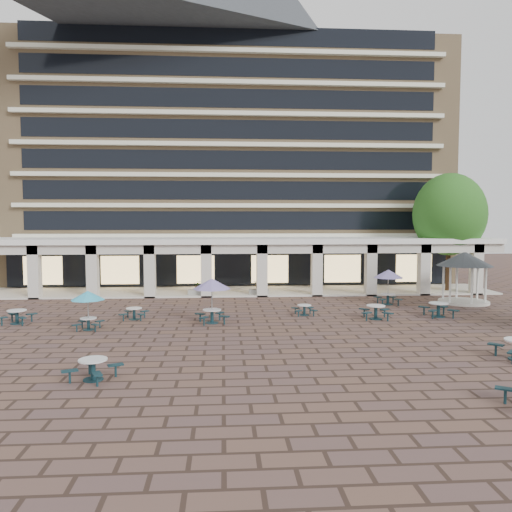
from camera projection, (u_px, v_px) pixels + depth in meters
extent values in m
plane|color=brown|center=(240.00, 333.00, 25.65)|extent=(120.00, 120.00, 0.00)
cube|color=tan|center=(231.00, 169.00, 50.27)|extent=(40.00, 15.00, 22.00)
cube|color=beige|center=(233.00, 236.00, 43.01)|extent=(36.80, 0.50, 0.35)
cube|color=black|center=(233.00, 221.00, 43.14)|extent=(35.20, 0.05, 1.60)
cube|color=beige|center=(233.00, 205.00, 42.82)|extent=(36.80, 0.50, 0.35)
cube|color=black|center=(233.00, 190.00, 42.96)|extent=(35.20, 0.05, 1.60)
cube|color=beige|center=(233.00, 175.00, 42.64)|extent=(36.80, 0.50, 0.35)
cube|color=black|center=(232.00, 160.00, 42.78)|extent=(35.20, 0.05, 1.60)
cube|color=beige|center=(232.00, 144.00, 42.46)|extent=(36.80, 0.50, 0.35)
cube|color=black|center=(232.00, 129.00, 42.60)|extent=(35.20, 0.05, 1.60)
cube|color=beige|center=(232.00, 113.00, 42.28)|extent=(36.80, 0.50, 0.35)
cube|color=black|center=(232.00, 98.00, 42.42)|extent=(35.20, 0.05, 1.60)
cube|color=beige|center=(232.00, 82.00, 42.10)|extent=(36.80, 0.50, 0.35)
cube|color=black|center=(232.00, 67.00, 42.24)|extent=(35.20, 0.05, 1.60)
cube|color=beige|center=(232.00, 50.00, 41.92)|extent=(36.80, 0.50, 0.35)
cube|color=black|center=(232.00, 35.00, 42.06)|extent=(35.20, 0.05, 1.60)
cube|color=white|center=(233.00, 240.00, 40.29)|extent=(42.00, 6.60, 0.40)
cube|color=beige|center=(234.00, 248.00, 37.48)|extent=(42.00, 0.30, 0.90)
cube|color=black|center=(233.00, 267.00, 43.14)|extent=(38.00, 0.15, 3.20)
cube|color=beige|center=(234.00, 291.00, 40.58)|extent=(42.00, 6.00, 0.12)
cube|color=beige|center=(35.00, 272.00, 36.88)|extent=(0.80, 0.80, 4.00)
cube|color=beige|center=(93.00, 271.00, 37.16)|extent=(0.80, 0.80, 4.00)
cube|color=beige|center=(150.00, 271.00, 37.44)|extent=(0.80, 0.80, 4.00)
cube|color=beige|center=(206.00, 271.00, 37.72)|extent=(0.80, 0.80, 4.00)
cube|color=beige|center=(262.00, 270.00, 37.99)|extent=(0.80, 0.80, 4.00)
cube|color=beige|center=(317.00, 270.00, 38.27)|extent=(0.80, 0.80, 4.00)
cube|color=beige|center=(371.00, 270.00, 38.55)|extent=(0.80, 0.80, 4.00)
cube|color=beige|center=(424.00, 269.00, 38.83)|extent=(0.80, 0.80, 4.00)
cube|color=beige|center=(476.00, 269.00, 39.10)|extent=(0.80, 0.80, 4.00)
cube|color=#FFD88C|center=(43.00, 270.00, 41.96)|extent=(3.20, 0.08, 2.40)
cube|color=#FFD88C|center=(120.00, 270.00, 42.38)|extent=(3.20, 0.08, 2.40)
cube|color=#FFD88C|center=(196.00, 270.00, 42.80)|extent=(3.20, 0.08, 2.40)
cube|color=#FFD88C|center=(270.00, 269.00, 43.22)|extent=(3.20, 0.08, 2.40)
cube|color=#FFD88C|center=(342.00, 269.00, 43.64)|extent=(3.20, 0.08, 2.40)
cube|color=#FFD88C|center=(414.00, 268.00, 44.06)|extent=(3.20, 0.08, 2.40)
cylinder|color=#112D35|center=(93.00, 379.00, 18.05)|extent=(0.72, 0.72, 0.04)
cylinder|color=#112D35|center=(93.00, 371.00, 18.03)|extent=(0.18, 0.18, 0.68)
cylinder|color=silver|center=(93.00, 360.00, 18.00)|extent=(1.03, 1.03, 0.05)
cube|color=#112D35|center=(116.00, 365.00, 18.39)|extent=(0.63, 0.49, 0.05)
cylinder|color=#112D35|center=(116.00, 371.00, 18.41)|extent=(0.08, 0.08, 0.43)
cube|color=#112D35|center=(89.00, 362.00, 18.73)|extent=(0.49, 0.63, 0.05)
cylinder|color=#112D35|center=(89.00, 368.00, 18.74)|extent=(0.08, 0.08, 0.43)
cube|color=#112D35|center=(70.00, 371.00, 17.65)|extent=(0.63, 0.49, 0.05)
cylinder|color=#112D35|center=(70.00, 377.00, 17.67)|extent=(0.08, 0.08, 0.43)
cube|color=#112D35|center=(97.00, 374.00, 17.31)|extent=(0.49, 0.63, 0.05)
cylinder|color=#112D35|center=(97.00, 380.00, 17.33)|extent=(0.08, 0.08, 0.43)
cube|color=#112D35|center=(505.00, 389.00, 15.66)|extent=(0.67, 0.59, 0.05)
cylinder|color=#112D35|center=(505.00, 397.00, 15.68)|extent=(0.09, 0.09, 0.46)
cube|color=#112D35|center=(496.00, 344.00, 21.24)|extent=(0.66, 0.66, 0.06)
cylinder|color=#112D35|center=(496.00, 350.00, 21.26)|extent=(0.09, 0.09, 0.47)
cylinder|color=#112D35|center=(89.00, 330.00, 26.38)|extent=(0.60, 0.60, 0.03)
cylinder|color=#112D35|center=(88.00, 325.00, 26.36)|extent=(0.15, 0.15, 0.56)
cylinder|color=silver|center=(88.00, 318.00, 26.34)|extent=(0.85, 0.85, 0.04)
cube|color=#112D35|center=(100.00, 321.00, 26.85)|extent=(0.50, 0.50, 0.04)
cylinder|color=#112D35|center=(100.00, 325.00, 26.86)|extent=(0.07, 0.07, 0.36)
cube|color=#112D35|center=(82.00, 321.00, 26.80)|extent=(0.50, 0.50, 0.04)
cylinder|color=#112D35|center=(82.00, 325.00, 26.81)|extent=(0.07, 0.07, 0.36)
cube|color=#112D35|center=(77.00, 325.00, 25.86)|extent=(0.50, 0.50, 0.04)
cylinder|color=#112D35|center=(77.00, 329.00, 25.87)|extent=(0.07, 0.07, 0.36)
cube|color=#112D35|center=(95.00, 325.00, 25.91)|extent=(0.50, 0.50, 0.04)
cylinder|color=#112D35|center=(95.00, 328.00, 25.92)|extent=(0.07, 0.07, 0.36)
cylinder|color=gray|center=(88.00, 311.00, 26.31)|extent=(0.04, 0.04, 2.05)
cone|color=#34A7CC|center=(88.00, 296.00, 26.25)|extent=(1.79, 1.79, 0.47)
cylinder|color=#112D35|center=(212.00, 323.00, 28.15)|extent=(0.72, 0.72, 0.04)
cylinder|color=#112D35|center=(212.00, 317.00, 28.13)|extent=(0.19, 0.19, 0.68)
cylinder|color=silver|center=(212.00, 310.00, 28.10)|extent=(1.04, 1.04, 0.05)
cube|color=#112D35|center=(220.00, 313.00, 28.83)|extent=(0.55, 0.64, 0.05)
cylinder|color=#112D35|center=(220.00, 317.00, 28.85)|extent=(0.08, 0.08, 0.43)
cube|color=#112D35|center=(200.00, 314.00, 28.50)|extent=(0.64, 0.55, 0.05)
cylinder|color=#112D35|center=(200.00, 318.00, 28.52)|extent=(0.08, 0.08, 0.43)
cube|color=#112D35|center=(204.00, 317.00, 27.41)|extent=(0.55, 0.64, 0.05)
cylinder|color=#112D35|center=(204.00, 322.00, 27.43)|extent=(0.08, 0.08, 0.43)
cube|color=#112D35|center=(224.00, 316.00, 27.74)|extent=(0.64, 0.55, 0.05)
cylinder|color=#112D35|center=(224.00, 321.00, 27.76)|extent=(0.08, 0.08, 0.43)
cylinder|color=gray|center=(212.00, 301.00, 28.07)|extent=(0.05, 0.05, 2.49)
cone|color=#7F6FB2|center=(212.00, 284.00, 28.00)|extent=(2.17, 2.17, 0.57)
cylinder|color=#112D35|center=(438.00, 316.00, 29.99)|extent=(0.79, 0.79, 0.05)
cylinder|color=#112D35|center=(438.00, 311.00, 29.96)|extent=(0.20, 0.20, 0.75)
cylinder|color=silver|center=(439.00, 303.00, 29.93)|extent=(1.13, 1.13, 0.06)
cube|color=#112D35|center=(444.00, 307.00, 30.62)|extent=(0.66, 0.67, 0.06)
cylinder|color=#112D35|center=(444.00, 311.00, 30.64)|extent=(0.09, 0.09, 0.47)
cube|color=#112D35|center=(424.00, 307.00, 30.53)|extent=(0.67, 0.66, 0.06)
cylinder|color=#112D35|center=(424.00, 311.00, 30.54)|extent=(0.09, 0.09, 0.47)
cube|color=#112D35|center=(433.00, 311.00, 29.29)|extent=(0.66, 0.67, 0.06)
cylinder|color=#112D35|center=(433.00, 315.00, 29.30)|extent=(0.09, 0.09, 0.47)
cube|color=#112D35|center=(453.00, 310.00, 29.38)|extent=(0.67, 0.66, 0.06)
cylinder|color=#112D35|center=(453.00, 315.00, 29.40)|extent=(0.09, 0.09, 0.47)
cylinder|color=#112D35|center=(17.00, 323.00, 27.97)|extent=(0.72, 0.72, 0.04)
cylinder|color=#112D35|center=(17.00, 318.00, 27.94)|extent=(0.18, 0.18, 0.68)
cylinder|color=silver|center=(17.00, 310.00, 27.91)|extent=(1.03, 1.03, 0.05)
cube|color=#112D35|center=(32.00, 314.00, 28.49)|extent=(0.62, 0.59, 0.05)
cylinder|color=#112D35|center=(32.00, 318.00, 28.51)|extent=(0.08, 0.08, 0.43)
cube|color=#112D35|center=(12.00, 314.00, 28.51)|extent=(0.59, 0.62, 0.05)
cylinder|color=#112D35|center=(12.00, 318.00, 28.52)|extent=(0.08, 0.08, 0.43)
cube|color=#112D35|center=(2.00, 318.00, 27.38)|extent=(0.62, 0.59, 0.05)
cylinder|color=#112D35|center=(2.00, 322.00, 27.39)|extent=(0.08, 0.08, 0.43)
cube|color=#112D35|center=(22.00, 318.00, 27.36)|extent=(0.59, 0.62, 0.05)
cylinder|color=#112D35|center=(22.00, 322.00, 27.38)|extent=(0.08, 0.08, 0.43)
cylinder|color=#112D35|center=(134.00, 319.00, 29.18)|extent=(0.64, 0.64, 0.04)
cylinder|color=#112D35|center=(134.00, 314.00, 29.16)|extent=(0.16, 0.16, 0.60)
cylinder|color=silver|center=(134.00, 308.00, 29.13)|extent=(0.91, 0.91, 0.05)
cube|color=#112D35|center=(145.00, 311.00, 29.65)|extent=(0.54, 0.52, 0.05)
cylinder|color=#112D35|center=(145.00, 315.00, 29.67)|extent=(0.07, 0.07, 0.38)
cube|color=#112D35|center=(128.00, 311.00, 29.65)|extent=(0.52, 0.54, 0.05)
cylinder|color=#112D35|center=(128.00, 315.00, 29.67)|extent=(0.07, 0.07, 0.38)
cube|color=#112D35|center=(123.00, 314.00, 28.65)|extent=(0.54, 0.52, 0.05)
cylinder|color=#112D35|center=(123.00, 318.00, 28.67)|extent=(0.07, 0.07, 0.38)
cube|color=#112D35|center=(141.00, 314.00, 28.65)|extent=(0.52, 0.54, 0.05)
cylinder|color=#112D35|center=(141.00, 318.00, 28.67)|extent=(0.07, 0.07, 0.38)
cylinder|color=#112D35|center=(304.00, 315.00, 30.50)|extent=(0.60, 0.60, 0.03)
cylinder|color=#112D35|center=(304.00, 311.00, 30.48)|extent=(0.15, 0.15, 0.56)
cylinder|color=silver|center=(304.00, 305.00, 30.45)|extent=(0.85, 0.85, 0.04)
cube|color=#112D35|center=(310.00, 308.00, 30.99)|extent=(0.49, 0.51, 0.04)
cylinder|color=#112D35|center=(310.00, 311.00, 31.01)|extent=(0.07, 0.07, 0.36)
cube|color=#112D35|center=(295.00, 308.00, 30.88)|extent=(0.51, 0.49, 0.04)
cylinder|color=#112D35|center=(295.00, 311.00, 30.89)|extent=(0.07, 0.07, 0.36)
cube|color=#112D35|center=(298.00, 311.00, 29.95)|extent=(0.49, 0.51, 0.04)
cylinder|color=#112D35|center=(298.00, 314.00, 29.96)|extent=(0.07, 0.07, 0.36)
cube|color=#112D35|center=(314.00, 310.00, 30.06)|extent=(0.51, 0.49, 0.04)
cylinder|color=#112D35|center=(314.00, 314.00, 30.08)|extent=(0.07, 0.07, 0.36)
cylinder|color=#112D35|center=(388.00, 304.00, 34.42)|extent=(0.69, 0.69, 0.04)
cylinder|color=#112D35|center=(388.00, 300.00, 34.40)|extent=(0.18, 0.18, 0.65)
cylinder|color=silver|center=(388.00, 294.00, 34.38)|extent=(0.99, 0.99, 0.05)
cube|color=#112D35|center=(393.00, 297.00, 34.97)|extent=(0.58, 0.58, 0.05)
cylinder|color=#112D35|center=(393.00, 300.00, 34.98)|extent=(0.08, 0.08, 0.42)
cube|color=#112D35|center=(378.00, 297.00, 34.91)|extent=(0.58, 0.58, 0.05)
cylinder|color=#112D35|center=(378.00, 300.00, 34.93)|extent=(0.08, 0.08, 0.42)
cube|color=#112D35|center=(382.00, 300.00, 33.82)|extent=(0.58, 0.58, 0.05)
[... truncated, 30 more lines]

